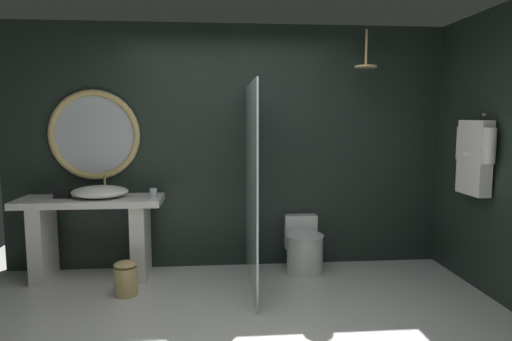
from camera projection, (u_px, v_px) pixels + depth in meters
back_wall_panel at (232, 147)px, 4.86m from camera, size 4.80×0.10×2.60m
side_wall_right at (503, 154)px, 3.94m from camera, size 0.10×2.47×2.60m
vanity_counter at (92, 228)px, 4.51m from camera, size 1.41×0.52×0.83m
vessel_sink at (100, 192)px, 4.47m from camera, size 0.56×0.46×0.21m
tumbler_cup at (153, 193)px, 4.46m from camera, size 0.07×0.07×0.10m
tissue_box at (62, 194)px, 4.46m from camera, size 0.15×0.10×0.08m
round_wall_mirror at (94, 135)px, 4.64m from camera, size 0.93×0.07×0.93m
shower_glass_panel at (251, 187)px, 4.23m from camera, size 0.02×1.29×1.94m
rain_shower_head at (366, 63)px, 4.53m from camera, size 0.23×0.23×0.38m
hanging_bathrobe at (474, 155)px, 4.13m from camera, size 0.20×0.55×0.76m
toilet at (304, 248)px, 4.74m from camera, size 0.40×0.55×0.56m
waste_bin at (126, 278)px, 4.10m from camera, size 0.21×0.21×0.32m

